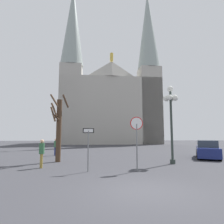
# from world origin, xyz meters

# --- Properties ---
(ground_plane) EXTENTS (120.00, 120.00, 0.00)m
(ground_plane) POSITION_xyz_m (0.00, 0.00, 0.00)
(ground_plane) COLOR #38383D
(cathedral) EXTENTS (22.14, 14.28, 36.24)m
(cathedral) POSITION_xyz_m (1.23, 38.11, 10.32)
(cathedral) COLOR #ADA89E
(cathedral) RESTS_ON ground
(stop_sign) EXTENTS (0.73, 0.09, 3.00)m
(stop_sign) POSITION_xyz_m (0.51, 3.77, 2.08)
(stop_sign) COLOR slate
(stop_sign) RESTS_ON ground
(one_way_arrow_sign) EXTENTS (0.61, 0.10, 2.35)m
(one_way_arrow_sign) POSITION_xyz_m (-2.18, 3.79, 1.48)
(one_way_arrow_sign) COLOR slate
(one_way_arrow_sign) RESTS_ON ground
(street_lamp) EXTENTS (1.10, 1.00, 5.46)m
(street_lamp) POSITION_xyz_m (3.51, 6.30, 3.86)
(street_lamp) COLOR #2D3833
(street_lamp) RESTS_ON ground
(bare_tree) EXTENTS (1.41, 1.15, 5.05)m
(bare_tree) POSITION_xyz_m (-4.58, 7.90, 2.56)
(bare_tree) COLOR #473323
(bare_tree) RESTS_ON ground
(parked_car_near_navy) EXTENTS (3.41, 4.53, 1.52)m
(parked_car_near_navy) POSITION_xyz_m (7.77, 9.32, 0.71)
(parked_car_near_navy) COLOR navy
(parked_car_near_navy) RESTS_ON ground
(pedestrian_walking) EXTENTS (0.32, 0.32, 1.70)m
(pedestrian_walking) POSITION_xyz_m (-5.04, 5.24, 1.03)
(pedestrian_walking) COLOR olive
(pedestrian_walking) RESTS_ON ground
(pedestrian_standing) EXTENTS (0.32, 0.32, 1.60)m
(pedestrian_standing) POSITION_xyz_m (-5.66, 12.43, 0.96)
(pedestrian_standing) COLOR navy
(pedestrian_standing) RESTS_ON ground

